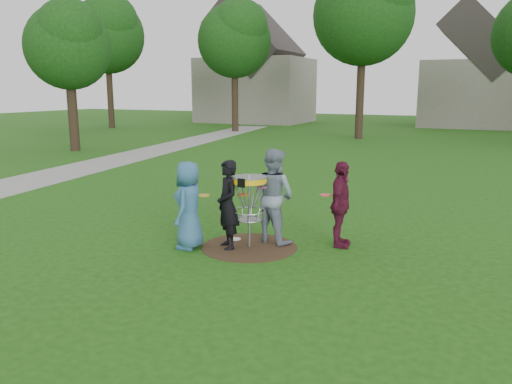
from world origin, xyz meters
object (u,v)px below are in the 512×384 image
at_px(player_blue, 189,205).
at_px(player_black, 228,205).
at_px(disc_golf_basket, 249,194).
at_px(player_grey, 273,196).
at_px(player_maroon, 340,205).

bearing_deg(player_blue, player_black, 102.08).
height_order(player_blue, disc_golf_basket, player_blue).
height_order(player_blue, player_grey, player_grey).
bearing_deg(player_maroon, player_grey, 94.23).
relative_size(player_grey, player_maroon, 1.12).
distance_m(player_black, player_maroon, 2.09).
relative_size(player_black, disc_golf_basket, 1.20).
xyz_separation_m(player_blue, player_grey, (1.26, 1.01, 0.09)).
xyz_separation_m(player_black, disc_golf_basket, (0.34, 0.20, 0.19)).
bearing_deg(player_grey, player_maroon, -152.58).
height_order(player_black, player_grey, player_grey).
height_order(player_grey, disc_golf_basket, player_grey).
distance_m(player_grey, disc_golf_basket, 0.60).
relative_size(player_black, player_maroon, 1.02).
relative_size(player_blue, disc_golf_basket, 1.18).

